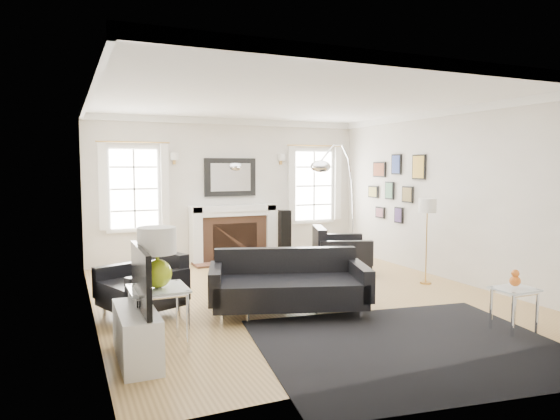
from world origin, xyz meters
name	(u,v)px	position (x,y,z in m)	size (l,w,h in m)	color
floor	(293,294)	(0.00, 0.00, 0.00)	(6.00, 6.00, 0.00)	olive
back_wall	(230,190)	(0.00, 3.00, 1.40)	(5.50, 0.04, 2.80)	silver
front_wall	(437,217)	(0.00, -3.00, 1.40)	(5.50, 0.04, 2.80)	silver
left_wall	(90,204)	(-2.75, 0.00, 1.40)	(0.04, 6.00, 2.80)	silver
right_wall	(443,194)	(2.75, 0.00, 1.40)	(0.04, 6.00, 2.80)	silver
ceiling	(294,100)	(0.00, 0.00, 2.80)	(5.50, 6.00, 0.02)	white
crown_molding	(294,104)	(0.00, 0.00, 2.74)	(5.50, 6.00, 0.12)	white
fireplace	(233,234)	(0.00, 2.79, 0.54)	(1.70, 0.69, 1.11)	white
mantel_mirror	(230,177)	(0.00, 2.95, 1.65)	(1.05, 0.07, 0.75)	black
window_left	(134,188)	(-1.85, 2.95, 1.46)	(1.24, 0.15, 1.62)	white
window_right	(314,186)	(1.85, 2.95, 1.46)	(1.24, 0.15, 1.62)	white
gallery_wall	(394,184)	(2.72, 1.30, 1.53)	(0.04, 1.73, 1.29)	black
tv_unit	(137,327)	(-2.44, -1.70, 0.33)	(0.35, 1.00, 1.09)	white
area_rug	(412,346)	(0.20, -2.46, 0.01)	(3.08, 2.56, 0.01)	black
sofa	(288,285)	(-0.46, -0.82, 0.35)	(2.15, 1.46, 0.64)	black
armchair_left	(146,287)	(-2.14, -0.20, 0.35)	(1.12, 1.18, 0.64)	black
armchair_right	(338,252)	(1.28, 0.92, 0.38)	(1.18, 1.25, 0.68)	black
coffee_table	(269,278)	(-0.63, -0.60, 0.41)	(0.99, 0.99, 0.44)	silver
side_table_left	(158,298)	(-2.20, -1.45, 0.52)	(0.57, 0.57, 0.63)	silver
nesting_table	(514,298)	(1.56, -2.52, 0.38)	(0.45, 0.38, 0.50)	silver
gourd_lamp	(157,253)	(-2.20, -1.45, 0.99)	(0.39, 0.39, 0.62)	#A0B616
orange_vase	(515,279)	(1.56, -2.52, 0.60)	(0.12, 0.12, 0.19)	#CE601A
arc_floor_lamp	(338,199)	(1.52, 1.33, 1.27)	(1.66, 1.53, 2.35)	white
stick_floor_lamp	(427,210)	(2.20, -0.26, 1.18)	(0.28, 0.28, 1.36)	gold
speaker_tower	(285,236)	(0.87, 2.27, 0.51)	(0.20, 0.20, 1.02)	black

